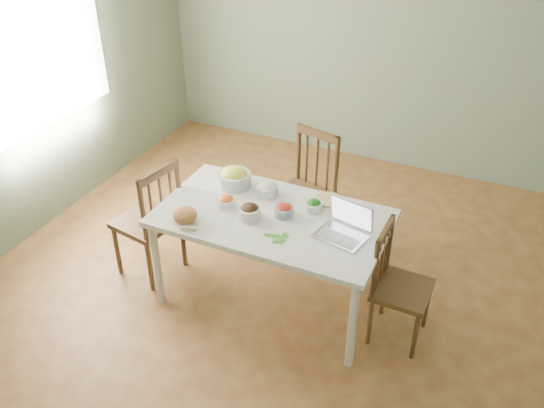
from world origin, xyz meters
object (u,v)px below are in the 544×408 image
at_px(chair_right, 403,287).
at_px(bowl_squash, 234,177).
at_px(chair_left, 147,218).
at_px(laptop, 341,223).
at_px(chair_far, 302,194).
at_px(bread_boule, 185,215).
at_px(dining_table, 272,258).

height_order(chair_right, bowl_squash, bowl_squash).
xyz_separation_m(chair_left, laptop, (1.59, 0.05, 0.38)).
distance_m(chair_far, chair_right, 1.29).
distance_m(bread_boule, bowl_squash, 0.59).
height_order(chair_left, bread_boule, chair_left).
bearing_deg(laptop, chair_far, 138.86).
height_order(dining_table, chair_right, chair_right).
height_order(chair_far, laptop, chair_far).
xyz_separation_m(chair_right, laptop, (-0.46, -0.06, 0.44)).
bearing_deg(chair_left, chair_far, 140.33).
bearing_deg(laptop, dining_table, -172.89).
xyz_separation_m(bread_boule, bowl_squash, (0.08, 0.58, 0.02)).
distance_m(chair_left, laptop, 1.63).
relative_size(chair_right, laptop, 2.70).
distance_m(dining_table, bowl_squash, 0.69).
xyz_separation_m(dining_table, chair_right, (0.99, 0.01, 0.06)).
height_order(bowl_squash, laptop, laptop).
distance_m(bowl_squash, laptop, 1.02).
height_order(chair_far, bowl_squash, chair_far).
relative_size(bread_boule, bowl_squash, 0.67).
xyz_separation_m(chair_far, chair_left, (-0.99, -0.84, -0.01)).
bearing_deg(bread_boule, bowl_squash, 81.88).
bearing_deg(bowl_squash, chair_far, 51.94).
bearing_deg(chair_right, chair_left, 94.42).
bearing_deg(chair_left, dining_table, 105.22).
height_order(dining_table, bread_boule, bread_boule).
relative_size(bowl_squash, laptop, 0.77).
bearing_deg(laptop, bowl_squash, 174.59).
bearing_deg(chair_far, bread_boule, -98.60).
bearing_deg(bowl_squash, chair_left, -149.69).
distance_m(chair_left, bread_boule, 0.66).
height_order(bread_boule, laptop, laptop).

